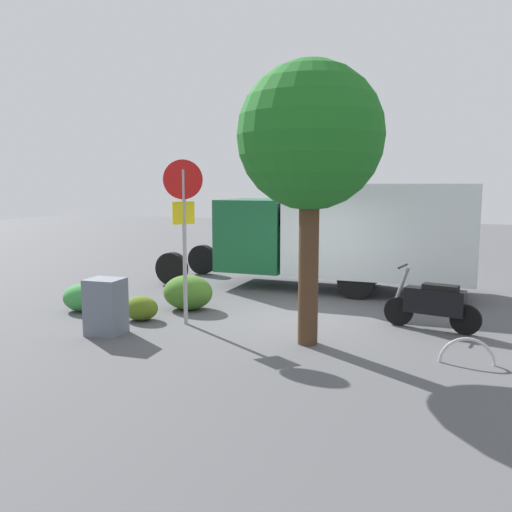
% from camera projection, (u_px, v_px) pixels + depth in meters
% --- Properties ---
extents(ground_plane, '(60.00, 60.00, 0.00)m').
position_uv_depth(ground_plane, '(299.00, 320.00, 10.78)').
color(ground_plane, '#4F4F52').
extents(box_truck_near, '(8.28, 2.37, 2.77)m').
position_uv_depth(box_truck_near, '(341.00, 231.00, 13.70)').
color(box_truck_near, black).
rests_on(box_truck_near, ground).
extents(motorcycle, '(1.79, 0.68, 1.20)m').
position_uv_depth(motorcycle, '(434.00, 303.00, 9.99)').
color(motorcycle, black).
rests_on(motorcycle, ground).
extents(stop_sign, '(0.71, 0.33, 3.23)m').
position_uv_depth(stop_sign, '(184.00, 216.00, 10.20)').
color(stop_sign, '#9E9EA3').
rests_on(stop_sign, ground).
extents(street_tree, '(2.46, 2.46, 4.78)m').
position_uv_depth(street_tree, '(310.00, 139.00, 8.73)').
color(street_tree, '#47301E').
rests_on(street_tree, ground).
extents(utility_cabinet, '(0.66, 0.57, 1.04)m').
position_uv_depth(utility_cabinet, '(106.00, 307.00, 9.72)').
color(utility_cabinet, slate).
rests_on(utility_cabinet, ground).
extents(bike_rack_hoop, '(0.85, 0.15, 0.85)m').
position_uv_depth(bike_rack_hoop, '(467.00, 364.00, 8.15)').
color(bike_rack_hoop, '#B7B7BC').
rests_on(bike_rack_hoop, ground).
extents(shrub_near_sign, '(0.73, 0.59, 0.50)m').
position_uv_depth(shrub_near_sign, '(141.00, 308.00, 10.75)').
color(shrub_near_sign, '#4F6719').
rests_on(shrub_near_sign, ground).
extents(shrub_mid_verge, '(0.87, 0.71, 0.59)m').
position_uv_depth(shrub_mid_verge, '(82.00, 298.00, 11.53)').
color(shrub_mid_verge, '#378A3F').
rests_on(shrub_mid_verge, ground).
extents(shrub_by_tree, '(1.12, 0.92, 0.76)m').
position_uv_depth(shrub_by_tree, '(188.00, 292.00, 11.68)').
color(shrub_by_tree, '#406F24').
rests_on(shrub_by_tree, ground).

